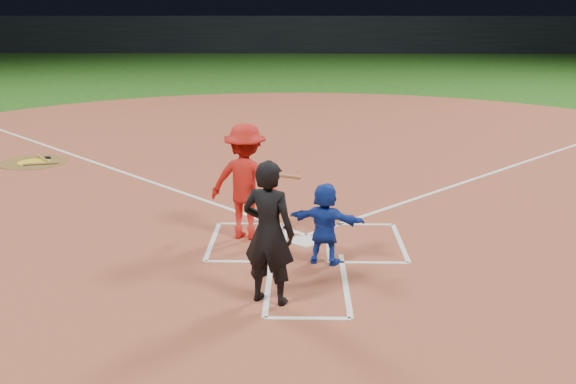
{
  "coord_description": "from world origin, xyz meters",
  "views": [
    {
      "loc": [
        -0.1,
        -10.21,
        3.81
      ],
      "look_at": [
        -0.3,
        -0.4,
        1.0
      ],
      "focal_mm": 40.0,
      "sensor_mm": 36.0,
      "label": 1
    }
  ],
  "objects_px": {
    "catcher": "(325,223)",
    "on_deck_circle": "(34,162)",
    "umpire": "(269,233)",
    "batter_at_plate": "(246,182)",
    "home_plate": "(306,241)"
  },
  "relations": [
    {
      "from": "catcher",
      "to": "on_deck_circle",
      "type": "bearing_deg",
      "value": -25.43
    },
    {
      "from": "umpire",
      "to": "batter_at_plate",
      "type": "bearing_deg",
      "value": -58.21
    },
    {
      "from": "catcher",
      "to": "umpire",
      "type": "distance_m",
      "value": 1.63
    },
    {
      "from": "on_deck_circle",
      "to": "batter_at_plate",
      "type": "bearing_deg",
      "value": -42.59
    },
    {
      "from": "batter_at_plate",
      "to": "on_deck_circle",
      "type": "bearing_deg",
      "value": 137.41
    },
    {
      "from": "home_plate",
      "to": "on_deck_circle",
      "type": "height_order",
      "value": "home_plate"
    },
    {
      "from": "batter_at_plate",
      "to": "umpire",
      "type": "bearing_deg",
      "value": -78.53
    },
    {
      "from": "home_plate",
      "to": "catcher",
      "type": "bearing_deg",
      "value": 106.71
    },
    {
      "from": "catcher",
      "to": "batter_at_plate",
      "type": "height_order",
      "value": "batter_at_plate"
    },
    {
      "from": "home_plate",
      "to": "batter_at_plate",
      "type": "relative_size",
      "value": 0.3
    },
    {
      "from": "catcher",
      "to": "home_plate",
      "type": "bearing_deg",
      "value": -56.37
    },
    {
      "from": "home_plate",
      "to": "catcher",
      "type": "relative_size",
      "value": 0.47
    },
    {
      "from": "home_plate",
      "to": "umpire",
      "type": "relative_size",
      "value": 0.31
    },
    {
      "from": "on_deck_circle",
      "to": "batter_at_plate",
      "type": "relative_size",
      "value": 0.86
    },
    {
      "from": "catcher",
      "to": "umpire",
      "type": "xyz_separation_m",
      "value": [
        -0.79,
        -1.39,
        0.34
      ]
    }
  ]
}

